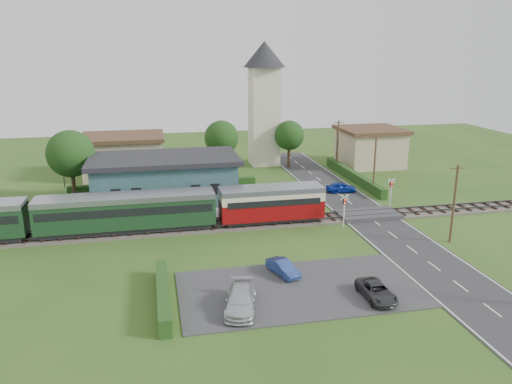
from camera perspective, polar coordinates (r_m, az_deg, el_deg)
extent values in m
plane|color=#2D4C19|center=(47.21, 2.50, -4.39)|extent=(120.00, 120.00, 0.00)
cube|color=#4C443D|center=(49.00, 1.92, -3.49)|extent=(76.00, 3.20, 0.20)
cube|color=#3F3F47|center=(48.24, 2.13, -3.41)|extent=(76.00, 0.08, 0.15)
cube|color=#3F3F47|center=(49.56, 1.73, -2.87)|extent=(76.00, 0.08, 0.15)
cube|color=#28282B|center=(50.50, 13.58, -3.43)|extent=(6.00, 70.00, 0.05)
cube|color=#333335|center=(36.22, 4.94, -10.97)|extent=(17.00, 9.00, 0.08)
cube|color=#333335|center=(52.15, 12.67, -2.52)|extent=(6.20, 3.40, 0.45)
cube|color=gray|center=(50.71, -10.01, -2.90)|extent=(30.00, 3.00, 0.45)
cube|color=beige|center=(50.73, -19.15, -1.86)|extent=(2.00, 2.00, 2.40)
cube|color=#232328|center=(50.38, -19.28, -0.48)|extent=(2.30, 2.30, 0.15)
cube|color=#2B4C55|center=(55.65, -10.35, 1.12)|extent=(15.00, 8.00, 4.80)
cube|color=#232328|center=(55.04, -10.49, 3.78)|extent=(16.00, 9.00, 0.50)
cube|color=#232328|center=(52.22, -10.13, -1.34)|extent=(1.20, 0.12, 2.20)
cube|color=black|center=(51.98, -15.71, -0.29)|extent=(1.00, 0.12, 1.20)
cube|color=black|center=(51.87, -13.51, -0.16)|extent=(1.00, 0.12, 1.20)
cube|color=black|center=(52.00, -6.90, 0.21)|extent=(1.00, 0.12, 1.20)
cube|color=black|center=(52.20, -4.72, 0.34)|extent=(1.00, 0.12, 1.20)
cube|color=#232328|center=(48.80, 1.75, -2.96)|extent=(9.00, 2.20, 0.50)
cube|color=maroon|center=(48.49, 1.76, -1.84)|extent=(10.00, 2.80, 1.80)
cube|color=beige|center=(48.12, 1.77, -0.42)|extent=(10.00, 2.82, 0.90)
cube|color=black|center=(48.22, 1.77, -0.82)|extent=(9.00, 2.88, 0.60)
cube|color=gray|center=(47.94, 1.78, 0.32)|extent=(10.00, 2.90, 0.45)
cube|color=#232328|center=(47.63, -14.41, -3.96)|extent=(15.20, 2.20, 0.50)
cube|color=#17361C|center=(47.15, -14.53, -2.25)|extent=(16.00, 2.80, 2.60)
cube|color=black|center=(47.03, -14.56, -1.78)|extent=(15.40, 2.86, 0.70)
cube|color=gray|center=(46.75, -14.65, -0.62)|extent=(16.00, 2.90, 0.50)
cube|color=beige|center=(73.27, 0.93, 8.58)|extent=(4.00, 4.00, 14.00)
cone|color=#232328|center=(72.66, 0.96, 15.48)|extent=(6.00, 6.00, 3.60)
cube|color=tan|center=(69.37, -14.88, 3.86)|extent=(10.00, 8.00, 5.00)
cube|color=#472D1E|center=(68.87, -15.04, 6.09)|extent=(10.80, 8.80, 0.50)
cube|color=tan|center=(75.04, 12.89, 4.88)|extent=(8.00, 8.00, 5.00)
cube|color=#472D1E|center=(74.58, 13.02, 6.95)|extent=(8.80, 8.80, 0.50)
cube|color=#193814|center=(34.66, -10.58, -11.47)|extent=(0.80, 9.00, 1.20)
cube|color=#193814|center=(65.99, 11.06, 1.80)|extent=(0.80, 18.00, 1.20)
cube|color=#193814|center=(60.45, -10.41, 0.58)|extent=(22.00, 0.80, 1.30)
cylinder|color=#332316|center=(59.30, -20.13, 0.97)|extent=(0.44, 0.44, 4.12)
sphere|color=#143311|center=(58.58, -20.44, 4.12)|extent=(5.20, 5.20, 5.20)
cylinder|color=#332316|center=(68.04, -3.92, 3.63)|extent=(0.44, 0.44, 3.85)
sphere|color=#143311|center=(67.44, -3.97, 6.22)|extent=(4.60, 4.60, 4.60)
cylinder|color=#332316|center=(71.99, 3.78, 4.21)|extent=(0.44, 0.44, 3.58)
sphere|color=#143311|center=(71.46, 3.82, 6.48)|extent=(4.20, 4.20, 4.20)
cylinder|color=#473321|center=(46.54, 21.68, -1.31)|extent=(0.22, 0.22, 7.00)
cube|color=#473321|center=(45.75, 22.09, 2.53)|extent=(1.40, 0.10, 0.10)
cylinder|color=#473321|center=(60.01, 13.40, 3.10)|extent=(0.22, 0.22, 7.00)
cube|color=#473321|center=(59.40, 13.60, 6.11)|extent=(1.40, 0.10, 0.10)
cylinder|color=#473321|center=(70.80, 9.32, 5.25)|extent=(0.22, 0.22, 7.00)
cube|color=#473321|center=(70.29, 9.44, 7.81)|extent=(1.40, 0.10, 0.10)
cylinder|color=silver|center=(48.28, 10.03, -2.28)|extent=(0.12, 0.12, 3.00)
cube|color=#232328|center=(47.95, 10.09, -1.03)|extent=(0.35, 0.18, 0.55)
sphere|color=#FF190C|center=(47.80, 10.15, -0.90)|extent=(0.14, 0.14, 0.14)
sphere|color=#FF190C|center=(47.89, 10.13, -1.24)|extent=(0.14, 0.14, 0.14)
cube|color=silver|center=(47.84, 10.11, -0.57)|extent=(0.84, 0.05, 0.55)
cube|color=silver|center=(47.84, 10.11, -0.57)|extent=(0.84, 0.05, 0.55)
cylinder|color=silver|center=(55.37, 15.13, -0.23)|extent=(0.12, 0.12, 3.00)
cube|color=#232328|center=(55.08, 15.22, 0.87)|extent=(0.35, 0.18, 0.55)
sphere|color=#FF190C|center=(54.94, 15.28, 0.99)|extent=(0.14, 0.14, 0.14)
sphere|color=#FF190C|center=(55.02, 15.26, 0.69)|extent=(0.14, 0.14, 0.14)
cube|color=silver|center=(54.99, 15.25, 1.27)|extent=(0.84, 0.05, 0.55)
cube|color=silver|center=(54.99, 15.25, 1.27)|extent=(0.84, 0.05, 0.55)
cylinder|color=#3F3F47|center=(65.28, -21.21, 2.57)|extent=(0.14, 0.14, 5.00)
sphere|color=orange|center=(64.79, -21.43, 4.72)|extent=(0.30, 0.30, 0.30)
cylinder|color=#3F3F47|center=(76.21, 9.21, 5.24)|extent=(0.14, 0.14, 5.00)
sphere|color=orange|center=(75.79, 9.29, 7.10)|extent=(0.30, 0.30, 0.30)
imported|color=#0E2C9C|center=(60.12, 9.69, 0.54)|extent=(3.67, 1.78, 1.21)
imported|color=navy|center=(38.00, 3.09, -8.61)|extent=(2.13, 3.47, 1.08)
imported|color=silver|center=(33.16, -1.77, -12.22)|extent=(2.93, 4.95, 1.35)
imported|color=#313234|center=(35.48, 13.62, -10.96)|extent=(1.82, 3.86, 1.06)
imported|color=gray|center=(51.41, -0.15, -1.23)|extent=(0.57, 0.38, 1.52)
imported|color=gray|center=(50.42, -18.31, -2.45)|extent=(0.74, 0.84, 1.47)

